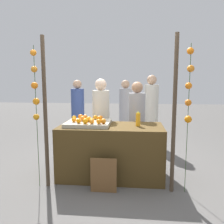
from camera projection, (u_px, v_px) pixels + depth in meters
The scene contains 29 objects.
ground_plane at pixel (111, 176), 3.79m from camera, with size 24.00×24.00×0.00m, color #565451.
stall_counter at pixel (111, 151), 3.73m from camera, with size 1.67×0.80×0.85m, color #4C3819.
orange_tray at pixel (88, 123), 3.72m from camera, with size 0.70×0.62×0.06m, color #B2AD99.
orange_0 at pixel (83, 119), 3.73m from camera, with size 0.08×0.08×0.08m, color orange.
orange_1 at pixel (85, 117), 3.95m from camera, with size 0.08×0.08×0.08m, color orange.
orange_2 at pixel (103, 121), 3.50m from camera, with size 0.08×0.08×0.08m, color orange.
orange_3 at pixel (92, 120), 3.60m from camera, with size 0.08×0.08×0.08m, color orange.
orange_4 at pixel (74, 120), 3.64m from camera, with size 0.07×0.07×0.07m, color orange.
orange_5 at pixel (81, 117), 3.90m from camera, with size 0.09×0.09×0.09m, color orange.
orange_6 at pixel (99, 119), 3.72m from camera, with size 0.09×0.09×0.09m, color orange.
orange_7 at pixel (85, 121), 3.50m from camera, with size 0.08×0.08×0.08m, color orange.
orange_8 at pixel (74, 118), 3.82m from camera, with size 0.08×0.08×0.08m, color orange.
orange_9 at pixel (89, 119), 3.68m from camera, with size 0.08×0.08×0.08m, color orange.
orange_10 at pixel (79, 121), 3.53m from camera, with size 0.08×0.08×0.08m, color orange.
orange_11 at pixel (99, 122), 3.48m from camera, with size 0.08×0.08×0.08m, color orange.
orange_12 at pixel (95, 117), 3.89m from camera, with size 0.07×0.07×0.07m, color orange.
orange_13 at pixel (101, 118), 3.84m from camera, with size 0.08×0.08×0.08m, color orange.
orange_14 at pixel (92, 121), 3.49m from camera, with size 0.08×0.08×0.08m, color orange.
juice_bottle at pixel (138, 119), 3.62m from camera, with size 0.07×0.07×0.23m.
chalkboard_sign at pixel (104, 176), 3.21m from camera, with size 0.37×0.03×0.51m.
vendor_left at pixel (101, 124), 4.34m from camera, with size 0.32×0.32×1.61m.
vendor_right at pixel (137, 126), 4.31m from camera, with size 0.31×0.31×1.55m.
crowd_person_0 at pixel (151, 113), 5.52m from camera, with size 0.34×0.34×1.70m.
crowd_person_1 at pixel (78, 114), 5.64m from camera, with size 0.32×0.32×1.59m.
crowd_person_2 at pixel (125, 113), 5.96m from camera, with size 0.32×0.32×1.58m.
canopy_post_left at pixel (45, 114), 3.30m from camera, with size 0.06×0.06×2.20m, color #473828.
canopy_post_right at pixel (174, 115), 3.12m from camera, with size 0.06×0.06×2.20m, color #473828.
garland_strand_left at pixel (35, 88), 3.23m from camera, with size 0.11×0.11×2.05m.
garland_strand_right at pixel (189, 88), 3.04m from camera, with size 0.11×0.11×2.05m.
Camera 1 is at (0.36, -3.59, 1.57)m, focal length 36.60 mm.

